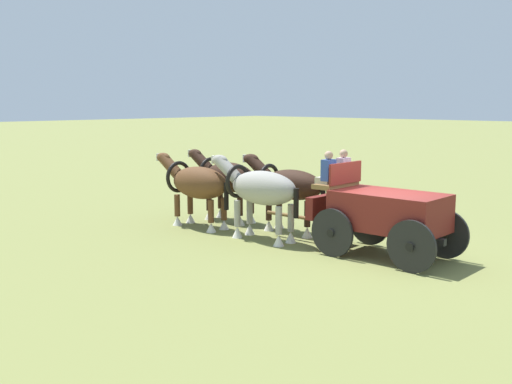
{
  "coord_description": "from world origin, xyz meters",
  "views": [
    {
      "loc": [
        -7.72,
        12.79,
        3.83
      ],
      "look_at": [
        4.43,
        0.12,
        1.2
      ],
      "focal_mm": 42.25,
      "sensor_mm": 36.0,
      "label": 1
    }
  ],
  "objects_px": {
    "show_wagon": "(383,211)",
    "draft_horse_lead_off": "(227,179)",
    "draft_horse_rear_off": "(289,186)",
    "draft_horse_lead_near": "(197,184)",
    "draft_horse_rear_near": "(260,189)"
  },
  "relations": [
    {
      "from": "draft_horse_rear_off",
      "to": "draft_horse_lead_off",
      "type": "distance_m",
      "value": 2.59
    },
    {
      "from": "draft_horse_rear_off",
      "to": "draft_horse_lead_near",
      "type": "xyz_separation_m",
      "value": [
        2.54,
        1.37,
        -0.02
      ]
    },
    {
      "from": "draft_horse_rear_off",
      "to": "draft_horse_lead_near",
      "type": "bearing_deg",
      "value": 28.38
    },
    {
      "from": "show_wagon",
      "to": "draft_horse_lead_near",
      "type": "bearing_deg",
      "value": 7.76
    },
    {
      "from": "draft_horse_lead_near",
      "to": "show_wagon",
      "type": "bearing_deg",
      "value": -172.24
    },
    {
      "from": "draft_horse_rear_near",
      "to": "draft_horse_lead_near",
      "type": "relative_size",
      "value": 1.01
    },
    {
      "from": "draft_horse_rear_near",
      "to": "draft_horse_lead_off",
      "type": "bearing_deg",
      "value": -24.89
    },
    {
      "from": "show_wagon",
      "to": "draft_horse_rear_off",
      "type": "xyz_separation_m",
      "value": [
        3.54,
        -0.55,
        0.22
      ]
    },
    {
      "from": "show_wagon",
      "to": "draft_horse_rear_near",
      "type": "bearing_deg",
      "value": 12.17
    },
    {
      "from": "show_wagon",
      "to": "draft_horse_rear_off",
      "type": "height_order",
      "value": "show_wagon"
    },
    {
      "from": "show_wagon",
      "to": "draft_horse_lead_off",
      "type": "height_order",
      "value": "show_wagon"
    },
    {
      "from": "draft_horse_rear_off",
      "to": "draft_horse_lead_off",
      "type": "relative_size",
      "value": 1.02
    },
    {
      "from": "draft_horse_rear_near",
      "to": "draft_horse_rear_off",
      "type": "relative_size",
      "value": 1.04
    },
    {
      "from": "draft_horse_lead_near",
      "to": "draft_horse_lead_off",
      "type": "xyz_separation_m",
      "value": [
        0.04,
        -1.3,
        0.04
      ]
    },
    {
      "from": "draft_horse_rear_near",
      "to": "draft_horse_lead_off",
      "type": "height_order",
      "value": "draft_horse_rear_near"
    }
  ]
}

